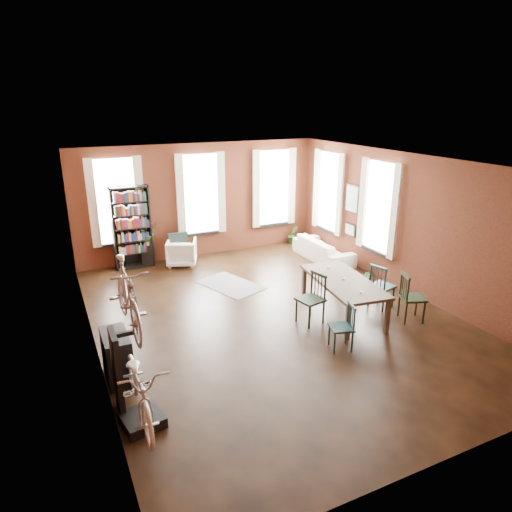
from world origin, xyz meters
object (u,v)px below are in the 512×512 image
dining_chair_b (310,299)px  cream_sofa (324,246)px  plant_stand (148,254)px  bicycle_floor (137,360)px  dining_chair_c (413,297)px  dining_table (342,297)px  white_armchair (182,251)px  console_table (117,357)px  dining_chair_d (382,286)px  bookshelf (132,228)px  bike_trainer (142,420)px  dining_chair_a (341,327)px

dining_chair_b → cream_sofa: size_ratio=0.50×
plant_stand → bicycle_floor: size_ratio=0.33×
dining_chair_c → dining_chair_b: bearing=88.8°
plant_stand → bicycle_floor: 6.76m
dining_table → white_armchair: white_armchair is taller
dining_chair_b → console_table: dining_chair_b is taller
white_armchair → plant_stand: 0.93m
white_armchair → bicycle_floor: (-2.37, -6.12, 0.67)m
dining_table → dining_chair_d: (0.96, -0.10, 0.11)m
white_armchair → plant_stand: bearing=-4.3°
bookshelf → dining_chair_c: bearing=-51.2°
dining_chair_c → cream_sofa: size_ratio=0.48×
white_armchair → dining_chair_b: bearing=129.2°
dining_table → bike_trainer: dining_table is taller
dining_table → console_table: bearing=-167.0°
white_armchair → dining_chair_c: bearing=144.5°
dining_chair_a → dining_chair_d: bearing=137.1°
bicycle_floor → dining_chair_c: bearing=11.0°
cream_sofa → bike_trainer: size_ratio=3.90×
bookshelf → bike_trainer: (-1.18, -6.50, -1.02)m
cream_sofa → plant_stand: (-4.58, 1.70, -0.11)m
dining_chair_b → bookshelf: bookshelf is taller
cream_sofa → bicycle_floor: 7.83m
dining_chair_d → bike_trainer: bearing=90.4°
dining_chair_a → plant_stand: dining_chair_a is taller
dining_chair_c → cream_sofa: (0.43, 3.93, -0.10)m
bike_trainer → bicycle_floor: 0.99m
dining_chair_b → white_armchair: bearing=-174.0°
bike_trainer → plant_stand: plant_stand is taller
dining_chair_a → bicycle_floor: 3.80m
dining_chair_a → dining_chair_b: bearing=-165.5°
dining_table → plant_stand: (-3.05, 4.76, -0.08)m
dining_chair_a → dining_chair_b: dining_chair_b is taller
white_armchair → plant_stand: white_armchair is taller
dining_chair_c → console_table: size_ratio=1.26×
dining_chair_c → cream_sofa: bearing=14.5°
dining_chair_d → bookshelf: (-4.37, 4.87, 0.61)m
dining_table → bicycle_floor: (-4.59, -1.77, 0.68)m
dining_chair_a → dining_chair_d: size_ratio=0.88×
cream_sofa → bike_trainer: cream_sofa is taller
dining_chair_d → dining_chair_a: bearing=104.9°
dining_table → dining_chair_b: (-0.84, -0.08, 0.14)m
bicycle_floor → plant_stand: bearing=78.7°
dining_chair_b → white_armchair: size_ratio=1.31×
dining_chair_a → white_armchair: size_ratio=1.10×
dining_chair_c → dining_chair_d: dining_chair_c is taller
bike_trainer → console_table: (-0.10, 1.30, 0.32)m
white_armchair → cream_sofa: cream_sofa is taller
bike_trainer → plant_stand: bearing=76.6°
dining_table → plant_stand: dining_table is taller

